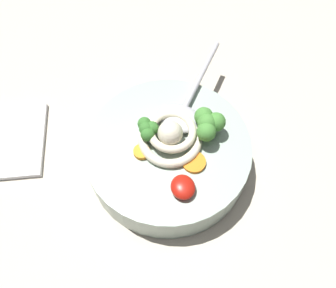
{
  "coord_description": "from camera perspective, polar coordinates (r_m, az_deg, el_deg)",
  "views": [
    {
      "loc": [
        -19.63,
        3.64,
        47.67
      ],
      "look_at": [
        2.42,
        -2.39,
        8.62
      ],
      "focal_mm": 37.36,
      "sensor_mm": 36.0,
      "label": 1
    }
  ],
  "objects": [
    {
      "name": "broccoli_floret_rear",
      "position": [
        0.44,
        -3.61,
        2.42
      ],
      "size": [
        3.5,
        3.01,
        2.77
      ],
      "color": "#7A9E60",
      "rests_on": "soup_bowl"
    },
    {
      "name": "carrot_slice_beside_noodles",
      "position": [
        0.44,
        -4.31,
        -1.28
      ],
      "size": [
        2.12,
        2.12,
        0.64
      ],
      "primitive_type": "cylinder",
      "color": "orange",
      "rests_on": "soup_bowl"
    },
    {
      "name": "noodle_pile",
      "position": [
        0.45,
        0.43,
        1.38
      ],
      "size": [
        9.11,
        8.93,
        3.66
      ],
      "color": "beige",
      "rests_on": "soup_bowl"
    },
    {
      "name": "soup_spoon",
      "position": [
        0.47,
        2.52,
        5.51
      ],
      "size": [
        15.55,
        13.4,
        1.6
      ],
      "rotation": [
        0.0,
        0.0,
        5.61
      ],
      "color": "#B7B7BC",
      "rests_on": "soup_bowl"
    },
    {
      "name": "carrot_slice_extra_b",
      "position": [
        0.44,
        4.25,
        -2.98
      ],
      "size": [
        2.98,
        2.98,
        0.46
      ],
      "primitive_type": "cylinder",
      "color": "orange",
      "rests_on": "soup_bowl"
    },
    {
      "name": "table_slab",
      "position": [
        0.5,
        -1.92,
        -6.94
      ],
      "size": [
        116.69,
        116.69,
        3.39
      ],
      "primitive_type": "cube",
      "color": "#BCB29E",
      "rests_on": "ground"
    },
    {
      "name": "soup_bowl",
      "position": [
        0.47,
        0.0,
        -1.54
      ],
      "size": [
        21.86,
        21.86,
        5.23
      ],
      "color": "#9EB2A3",
      "rests_on": "table_slab"
    },
    {
      "name": "broccoli_floret_near_spoon",
      "position": [
        0.44,
        6.58,
        3.32
      ],
      "size": [
        4.8,
        4.13,
        3.8
      ],
      "color": "#7A9E60",
      "rests_on": "soup_bowl"
    },
    {
      "name": "chili_sauce_dollop",
      "position": [
        0.42,
        2.46,
        -7.04
      ],
      "size": [
        3.27,
        2.94,
        1.47
      ],
      "primitive_type": "ellipsoid",
      "color": "#B2190F",
      "rests_on": "soup_bowl"
    }
  ]
}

